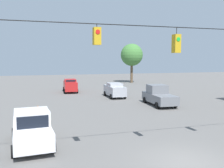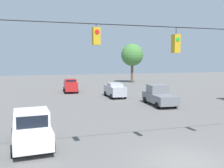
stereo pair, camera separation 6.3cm
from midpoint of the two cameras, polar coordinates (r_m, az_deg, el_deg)
ground_plane at (r=12.78m, az=16.47°, el=-16.82°), size 140.00×140.00×0.00m
overhead_signal_span at (r=12.78m, az=14.63°, el=3.29°), size 19.48×0.38×7.07m
pickup_truck_white_parked_shoulder at (r=14.87m, az=-17.82°, el=-9.68°), size 2.42×5.14×2.12m
sedan_red_withflow_deep at (r=37.45m, az=-9.40°, el=-0.30°), size 2.19×4.65×1.94m
sedan_silver_oncoming_deep at (r=31.90m, az=0.70°, el=-1.34°), size 2.06×4.44×1.84m
pickup_truck_grey_oncoming_far at (r=27.02m, az=10.73°, el=-2.67°), size 2.50×5.34×2.12m
traffic_cone_nearest at (r=16.26m, az=-15.79°, el=-10.60°), size 0.37×0.37×0.70m
traffic_cone_second at (r=18.67m, az=-15.75°, el=-8.49°), size 0.37×0.37×0.70m
traffic_cone_third at (r=21.23m, az=-16.42°, el=-6.80°), size 0.37×0.37×0.70m
traffic_cone_fourth at (r=23.81m, az=-16.47°, el=-5.46°), size 0.37×0.37×0.70m
tree_horizon_left at (r=52.08m, az=4.67°, el=6.61°), size 4.59×4.59×8.08m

